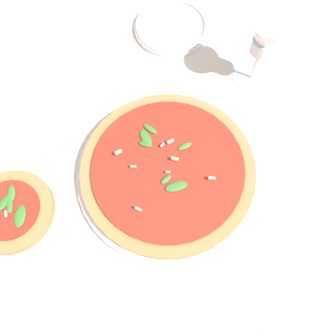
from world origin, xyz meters
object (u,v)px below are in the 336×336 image
at_px(pizza_arugula_main, 168,171).
at_px(pizza_personal_side, 12,212).
at_px(wine_glass, 265,40).
at_px(side_plate_white, 171,26).

xyz_separation_m(pizza_arugula_main, pizza_personal_side, (-0.29, 0.07, -0.00)).
distance_m(pizza_personal_side, wine_glass, 0.57).
relative_size(pizza_arugula_main, pizza_personal_side, 2.02).
relative_size(pizza_arugula_main, wine_glass, 2.20).
bearing_deg(wine_glass, pizza_arugula_main, -157.49).
distance_m(pizza_arugula_main, pizza_personal_side, 0.30).
relative_size(pizza_arugula_main, side_plate_white, 1.99).
height_order(pizza_personal_side, wine_glass, wine_glass).
bearing_deg(pizza_arugula_main, pizza_personal_side, 167.20).
bearing_deg(wine_glass, pizza_personal_side, -175.15).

